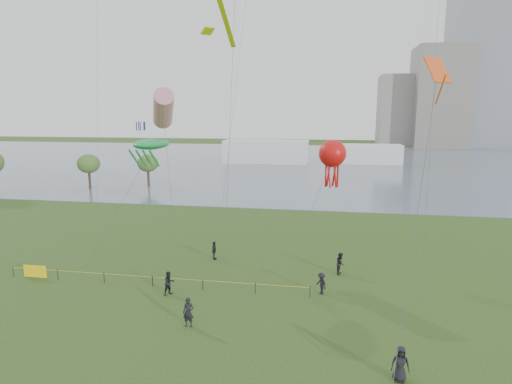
# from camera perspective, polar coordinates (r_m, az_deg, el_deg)

# --- Properties ---
(lake) EXTENTS (400.00, 120.00, 0.08)m
(lake) POSITION_cam_1_polar(r_m,az_deg,el_deg) (117.88, 7.49, 4.04)
(lake) COLOR slate
(lake) RESTS_ON ground_plane
(building_mid) EXTENTS (20.00, 20.00, 38.00)m
(building_mid) POSITION_cam_1_polar(r_m,az_deg,el_deg) (183.87, 23.28, 11.50)
(building_mid) COLOR slate
(building_mid) RESTS_ON ground_plane
(building_low) EXTENTS (16.00, 18.00, 28.00)m
(building_low) POSITION_cam_1_polar(r_m,az_deg,el_deg) (187.07, 18.51, 10.24)
(building_low) COLOR gray
(building_low) RESTS_ON ground_plane
(pavilion_left) EXTENTS (22.00, 8.00, 6.00)m
(pavilion_left) POSITION_cam_1_polar(r_m,az_deg,el_deg) (113.75, 1.34, 5.40)
(pavilion_left) COLOR silver
(pavilion_left) RESTS_ON ground_plane
(pavilion_right) EXTENTS (18.00, 7.00, 5.00)m
(pavilion_right) POSITION_cam_1_polar(r_m,az_deg,el_deg) (115.93, 14.43, 4.93)
(pavilion_right) COLOR silver
(pavilion_right) RESTS_ON ground_plane
(trees) EXTENTS (25.03, 17.49, 7.39)m
(trees) POSITION_cam_1_polar(r_m,az_deg,el_deg) (78.79, -25.06, 3.48)
(trees) COLOR #362418
(trees) RESTS_ON ground_plane
(fence) EXTENTS (24.07, 0.07, 1.05)m
(fence) POSITION_cam_1_polar(r_m,az_deg,el_deg) (37.07, -22.51, -10.10)
(fence) COLOR black
(fence) RESTS_ON ground_plane
(spectator_a) EXTENTS (1.05, 1.09, 1.76)m
(spectator_a) POSITION_cam_1_polar(r_m,az_deg,el_deg) (32.44, -11.49, -11.83)
(spectator_a) COLOR black
(spectator_a) RESTS_ON ground_plane
(spectator_b) EXTENTS (1.11, 1.20, 1.62)m
(spectator_b) POSITION_cam_1_polar(r_m,az_deg,el_deg) (32.32, 8.70, -11.96)
(spectator_b) COLOR black
(spectator_b) RESTS_ON ground_plane
(spectator_c) EXTENTS (0.50, 1.02, 1.69)m
(spectator_c) POSITION_cam_1_polar(r_m,az_deg,el_deg) (39.18, -5.60, -7.77)
(spectator_c) COLOR black
(spectator_c) RESTS_ON ground_plane
(spectator_d) EXTENTS (0.90, 0.59, 1.82)m
(spectator_d) POSITION_cam_1_polar(r_m,az_deg,el_deg) (23.79, 18.68, -20.89)
(spectator_d) COLOR black
(spectator_d) RESTS_ON ground_plane
(spectator_f) EXTENTS (0.69, 0.46, 1.88)m
(spectator_f) POSITION_cam_1_polar(r_m,az_deg,el_deg) (27.79, -9.01, -15.57)
(spectator_f) COLOR black
(spectator_f) RESTS_ON ground_plane
(spectator_g) EXTENTS (0.79, 0.95, 1.79)m
(spectator_g) POSITION_cam_1_polar(r_m,az_deg,el_deg) (36.35, 11.21, -9.31)
(spectator_g) COLOR black
(spectator_g) RESTS_ON ground_plane
(kite_windsock) EXTENTS (5.94, 9.50, 15.42)m
(kite_windsock) POSITION_cam_1_polar(r_m,az_deg,el_deg) (42.27, -12.27, 10.78)
(kite_windsock) COLOR #3F3F42
(kite_creature) EXTENTS (7.37, 4.76, 11.05)m
(kite_creature) POSITION_cam_1_polar(r_m,az_deg,el_deg) (35.99, -13.75, 6.20)
(kite_creature) COLOR #3F3F42
(kite_octopus) EXTENTS (4.65, 7.41, 10.86)m
(kite_octopus) POSITION_cam_1_polar(r_m,az_deg,el_deg) (37.13, 10.15, 4.98)
(kite_octopus) COLOR #3F3F42
(kite_delta) EXTENTS (3.83, 10.04, 15.86)m
(kite_delta) POSITION_cam_1_polar(r_m,az_deg,el_deg) (23.37, 22.90, 13.17)
(kite_delta) COLOR #3F3F42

